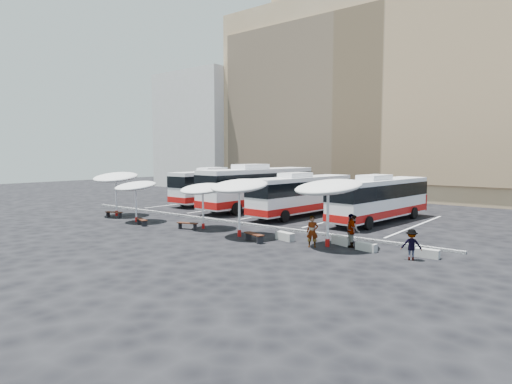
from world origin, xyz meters
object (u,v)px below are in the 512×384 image
Objects in this scene: wood_bench_1 at (142,221)px; conc_bench_3 at (427,253)px; bus_1 at (259,186)px; passenger_0 at (313,232)px; sunshade_4 at (328,187)px; wood_bench_0 at (114,213)px; passenger_2 at (351,230)px; sunshade_1 at (136,186)px; bus_2 at (302,194)px; bus_0 at (219,185)px; wood_bench_2 at (187,224)px; sunshade_3 at (239,186)px; conc_bench_0 at (285,236)px; bus_3 at (380,198)px; passenger_1 at (353,231)px; conc_bench_2 at (366,247)px; sunshade_2 at (203,189)px; conc_bench_1 at (342,241)px; passenger_3 at (411,245)px; sunshade_0 at (116,177)px.

wood_bench_1 is 19.65m from conc_bench_3.
bus_1 is 17.07m from passenger_0.
sunshade_4 is 19.56m from wood_bench_0.
sunshade_1 is at bearing -129.44° from passenger_2.
bus_0 is at bearing 173.23° from bus_2.
bus_0 is 1.03× the size of bus_2.
bus_1 is at bearing -11.60° from bus_0.
passenger_0 reaches higher than conc_bench_3.
bus_2 is at bearing 60.54° from wood_bench_1.
sunshade_3 is at bearing 3.18° from wood_bench_2.
conc_bench_0 is (10.43, -10.66, -1.94)m from bus_1.
bus_2 is 7.86× the size of wood_bench_1.
conc_bench_3 is at bearing 8.78° from sunshade_3.
bus_0 reaches higher than wood_bench_1.
sunshade_3 reaches higher than passenger_0.
bus_1 reaches higher than conc_bench_0.
conc_bench_0 is (16.41, 1.04, -0.11)m from wood_bench_0.
bus_2 is 6.53m from bus_3.
bus_2 is at bearing 129.13° from sunshade_4.
sunshade_4 reaches higher than passenger_1.
conc_bench_2 is at bearing -170.32° from conc_bench_3.
wood_bench_2 is (-10.36, -1.08, -2.99)m from sunshade_4.
sunshade_2 is 5.45m from wood_bench_1.
sunshade_2 is (-1.98, -9.71, 0.90)m from bus_2.
bus_2 reaches higher than conc_bench_2.
sunshade_1 is (-2.58, -11.94, 0.57)m from bus_1.
conc_bench_1 is 1.13× the size of conc_bench_3.
bus_1 is 9.13× the size of wood_bench_1.
passenger_2 is at bearing 11.17° from passenger_0.
passenger_1 is (20.46, 1.90, 0.55)m from wood_bench_0.
conc_bench_0 is at bearing 3.61° from wood_bench_0.
wood_bench_2 is 15.12m from passenger_3.
passenger_2 is (10.78, 0.93, -1.84)m from sunshade_2.
sunshade_3 reaches higher than passenger_3.
bus_2 reaches higher than passenger_1.
bus_1 is at bearing 62.92° from wood_bench_0.
conc_bench_3 is (21.09, 2.17, -2.54)m from sunshade_1.
passenger_2 is (3.95, 0.75, 0.70)m from conc_bench_0.
bus_2 is 3.55× the size of sunshade_1.
wood_bench_1 is 19.06m from passenger_3.
wood_bench_2 is 0.83× the size of passenger_2.
bus_3 is (6.47, 0.92, -0.01)m from bus_2.
bus_1 is 12.06m from bus_3.
wood_bench_1 is (5.40, -13.88, -1.62)m from bus_0.
sunshade_1 is (4.10, -0.97, -0.49)m from sunshade_0.
sunshade_1 is 2.12× the size of wood_bench_2.
sunshade_1 is at bearing -172.29° from conc_bench_1.
bus_2 is 8.92× the size of conc_bench_1.
bus_3 is at bearing 12.49° from bus_2.
bus_3 is 2.94× the size of sunshade_3.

